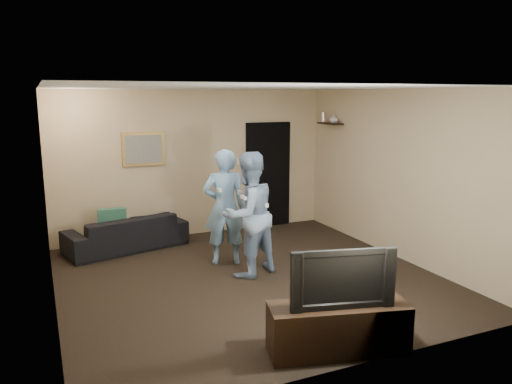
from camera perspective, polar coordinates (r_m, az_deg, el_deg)
name	(u,v)px	position (r m, az deg, el deg)	size (l,w,h in m)	color
ground	(249,278)	(7.04, -0.82, -9.81)	(5.00, 5.00, 0.00)	black
ceiling	(248,87)	(6.58, -0.88, 11.86)	(5.00, 5.00, 0.04)	silver
wall_back	(194,163)	(9.01, -7.07, 3.27)	(5.00, 0.04, 2.60)	tan
wall_front	(358,233)	(4.55, 11.58, -4.58)	(5.00, 0.04, 2.60)	tan
wall_left	(47,202)	(6.18, -22.73, -1.09)	(0.04, 5.00, 2.60)	tan
wall_right	(398,175)	(7.99, 15.91, 1.93)	(0.04, 5.00, 2.60)	tan
sofa	(126,232)	(8.50, -14.61, -4.48)	(1.94, 0.76, 0.57)	black
throw_pillow	(112,222)	(8.42, -16.09, -3.32)	(0.45, 0.14, 0.45)	#1A503E
painting_frame	(143,149)	(8.74, -12.75, 4.82)	(0.72, 0.05, 0.57)	olive
painting_canvas	(144,149)	(8.71, -12.71, 4.81)	(0.62, 0.01, 0.47)	slate
doorway	(268,175)	(9.54, 1.39, 1.96)	(0.90, 0.06, 2.00)	black
light_switch	(239,161)	(9.27, -1.98, 3.56)	(0.08, 0.02, 0.12)	silver
wall_shelf	(330,124)	(9.30, 8.49, 7.75)	(0.20, 0.60, 0.03)	black
shelf_vase	(334,118)	(9.20, 8.90, 8.32)	(0.16, 0.16, 0.17)	#B5B5BA
shelf_figurine	(323,117)	(9.51, 7.69, 8.47)	(0.06, 0.06, 0.18)	silver
tv_console	(338,328)	(5.15, 9.37, -15.09)	(1.37, 0.44, 0.49)	black
television	(340,276)	(4.94, 9.57, -9.44)	(1.03, 0.13, 0.59)	black
wii_player_left	(225,207)	(7.43, -3.62, -1.71)	(0.72, 0.58, 1.74)	#7FB0DC
wii_player_right	(248,214)	(6.93, -0.87, -2.58)	(1.01, 0.89, 1.75)	#87A3C5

